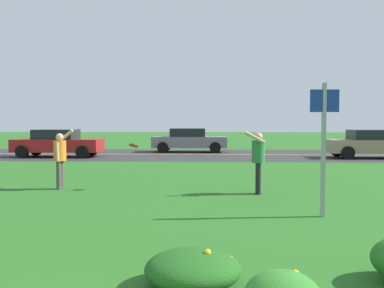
% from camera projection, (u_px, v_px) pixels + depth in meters
% --- Properties ---
extents(ground_plane, '(120.00, 120.00, 0.00)m').
position_uv_depth(ground_plane, '(193.00, 184.00, 13.01)').
color(ground_plane, '#26601E').
extents(highway_strip, '(120.00, 8.66, 0.01)m').
position_uv_depth(highway_strip, '(202.00, 154.00, 24.30)').
color(highway_strip, '#2D2D30').
rests_on(highway_strip, ground).
extents(highway_center_stripe, '(120.00, 0.16, 0.00)m').
position_uv_depth(highway_center_stripe, '(202.00, 154.00, 24.30)').
color(highway_center_stripe, yellow).
rests_on(highway_center_stripe, ground).
extents(daylily_clump_front_right, '(1.11, 1.07, 0.46)m').
position_uv_depth(daylily_clump_front_right, '(193.00, 269.00, 4.91)').
color(daylily_clump_front_right, '#1E5619').
rests_on(daylily_clump_front_right, ground).
extents(sign_post_by_roadside, '(0.56, 0.10, 2.64)m').
position_uv_depth(sign_post_by_roadside, '(324.00, 136.00, 8.45)').
color(sign_post_by_roadside, '#93969B').
rests_on(sign_post_by_roadside, ground).
extents(person_thrower_orange_shirt, '(0.51, 0.50, 1.67)m').
position_uv_depth(person_thrower_orange_shirt, '(60.00, 156.00, 11.95)').
color(person_thrower_orange_shirt, orange).
rests_on(person_thrower_orange_shirt, ground).
extents(person_catcher_green_shirt, '(0.55, 0.51, 1.64)m').
position_uv_depth(person_catcher_green_shirt, '(258.00, 157.00, 11.16)').
color(person_catcher_green_shirt, '#287038').
rests_on(person_catcher_green_shirt, ground).
extents(frisbee_red, '(0.29, 0.26, 0.16)m').
position_uv_depth(frisbee_red, '(134.00, 146.00, 11.89)').
color(frisbee_red, red).
extents(car_red_center_left, '(4.50, 2.00, 1.45)m').
position_uv_depth(car_red_center_left, '(58.00, 143.00, 22.65)').
color(car_red_center_left, maroon).
rests_on(car_red_center_left, ground).
extents(car_gray_center_right, '(4.50, 2.00, 1.45)m').
position_uv_depth(car_gray_center_right, '(189.00, 140.00, 26.24)').
color(car_gray_center_right, slate).
rests_on(car_gray_center_right, ground).
extents(car_tan_rightmost, '(4.50, 2.00, 1.45)m').
position_uv_depth(car_tan_rightmost, '(373.00, 144.00, 21.93)').
color(car_tan_rightmost, '#937F60').
rests_on(car_tan_rightmost, ground).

